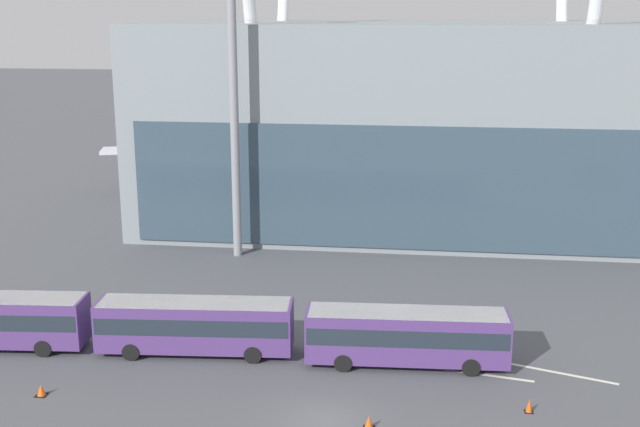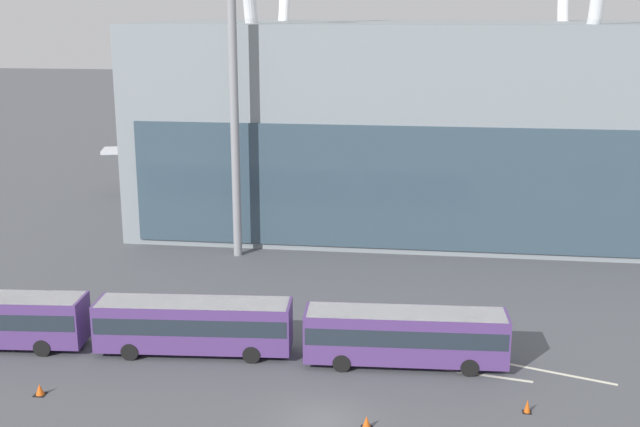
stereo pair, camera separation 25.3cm
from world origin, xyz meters
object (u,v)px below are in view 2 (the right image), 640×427
object	(u,v)px
airliner_at_gate_near	(265,140)
traffic_cone_1	(367,422)
shuttle_bus_1	(194,323)
floodlight_mast	(233,66)
traffic_cone_2	(527,406)
shuttle_bus_2	(405,334)
traffic_cone_0	(40,390)

from	to	relation	value
airliner_at_gate_near	traffic_cone_1	size ratio (longest dim) A/B	53.31
shuttle_bus_1	floodlight_mast	size ratio (longest dim) A/B	0.43
airliner_at_gate_near	traffic_cone_2	bearing A→B (deg)	-168.88
floodlight_mast	shuttle_bus_2	bearing A→B (deg)	-53.59
floodlight_mast	traffic_cone_0	xyz separation A→B (m)	(-4.58, -25.03, -14.80)
airliner_at_gate_near	shuttle_bus_1	size ratio (longest dim) A/B	3.03
shuttle_bus_1	floodlight_mast	xyz separation A→B (m)	(-1.88, 18.92, 13.25)
airliner_at_gate_near	traffic_cone_0	xyz separation A→B (m)	(-1.92, -49.70, -5.15)
floodlight_mast	airliner_at_gate_near	bearing A→B (deg)	96.15
traffic_cone_2	shuttle_bus_2	bearing A→B (deg)	142.52
airliner_at_gate_near	traffic_cone_1	xyz separation A→B (m)	(15.03, -50.90, -5.13)
shuttle_bus_1	traffic_cone_1	world-z (taller)	shuttle_bus_1
shuttle_bus_1	traffic_cone_2	distance (m)	18.90
shuttle_bus_1	traffic_cone_1	bearing A→B (deg)	-39.15
traffic_cone_2	traffic_cone_1	bearing A→B (deg)	-161.50
floodlight_mast	traffic_cone_2	bearing A→B (deg)	-49.61
shuttle_bus_1	traffic_cone_2	world-z (taller)	shuttle_bus_1
shuttle_bus_1	traffic_cone_0	distance (m)	9.03
airliner_at_gate_near	floodlight_mast	world-z (taller)	floodlight_mast
traffic_cone_2	airliner_at_gate_near	bearing A→B (deg)	115.24
traffic_cone_2	traffic_cone_0	bearing A→B (deg)	-176.78
airliner_at_gate_near	shuttle_bus_2	bearing A→B (deg)	-173.25
floodlight_mast	traffic_cone_0	distance (m)	29.44
shuttle_bus_2	floodlight_mast	xyz separation A→B (m)	(-13.96, 18.92, 13.25)
shuttle_bus_2	traffic_cone_0	bearing A→B (deg)	-164.63
traffic_cone_0	traffic_cone_2	distance (m)	24.73
floodlight_mast	traffic_cone_2	size ratio (longest dim) A/B	38.24
traffic_cone_1	traffic_cone_2	bearing A→B (deg)	18.50
traffic_cone_0	traffic_cone_1	xyz separation A→B (m)	(16.96, -1.20, 0.02)
floodlight_mast	traffic_cone_1	size ratio (longest dim) A/B	41.21
traffic_cone_1	shuttle_bus_2	bearing A→B (deg)	77.80
traffic_cone_0	traffic_cone_1	size ratio (longest dim) A/B	0.94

